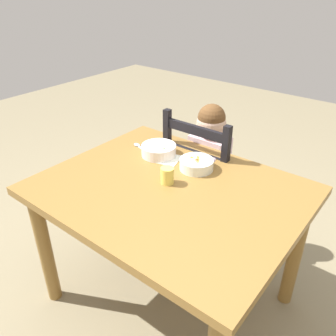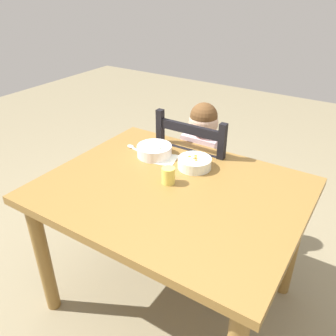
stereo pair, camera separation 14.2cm
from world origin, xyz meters
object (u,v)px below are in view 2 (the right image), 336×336
Objects in this scene: bowl_of_peas at (154,150)px; drinking_cup at (168,176)px; dining_table at (172,206)px; spoon at (133,148)px; dining_chair at (199,182)px; child_figure at (200,157)px; bowl_of_carrots at (194,163)px.

drinking_cup is (0.21, -0.19, 0.01)m from bowl_of_peas.
spoon is at bearing 150.79° from dining_table.
dining_table is at bearing -34.60° from drinking_cup.
bowl_of_peas is at bearing -112.02° from dining_chair.
child_figure is 5.68× the size of bowl_of_carrots.
dining_chair is 0.18m from child_figure.
dining_chair is 11.77× the size of drinking_cup.
bowl_of_carrots is 2.13× the size of drinking_cup.
child_figure is 12.11× the size of drinking_cup.
child_figure reaches higher than bowl_of_carrots.
child_figure reaches higher than spoon.
dining_chair is at bearing 86.76° from child_figure.
dining_table is 0.55m from dining_chair.
dining_table is 0.46m from spoon.
dining_chair is at bearing 111.93° from bowl_of_carrots.
dining_chair reaches higher than bowl_of_carrots.
child_figure reaches higher than bowl_of_peas.
dining_table is at bearing -76.66° from dining_chair.
dining_chair is 5.52× the size of bowl_of_carrots.
bowl_of_carrots is 0.39m from spoon.
dining_table is at bearing -29.21° from spoon.
drinking_cup is (0.09, -0.48, 0.14)m from child_figure.
bowl_of_peas is (-0.12, -0.30, 0.31)m from dining_chair.
bowl_of_carrots is at bearing 0.01° from bowl_of_peas.
drinking_cup is at bearing -79.66° from dining_chair.
bowl_of_peas is 0.28m from drinking_cup.
bowl_of_carrots is (0.12, -0.29, 0.13)m from child_figure.
spoon is (-0.39, 0.01, -0.02)m from bowl_of_carrots.
bowl_of_carrots reaches higher than dining_table.
bowl_of_peas is at bearing 137.68° from drinking_cup.
dining_chair reaches higher than spoon.
drinking_cup is at bearing -28.70° from spoon.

